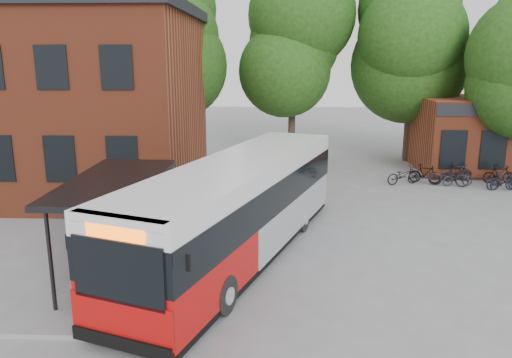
{
  "coord_description": "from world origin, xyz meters",
  "views": [
    {
      "loc": [
        -0.05,
        -14.29,
        6.14
      ],
      "look_at": [
        -0.7,
        2.69,
        2.0
      ],
      "focal_mm": 35.0,
      "sensor_mm": 36.0,
      "label": 1
    }
  ],
  "objects_px": {
    "city_bus": "(240,209)",
    "bicycle_3": "(458,172)",
    "bicycle_6": "(504,181)",
    "bicycle_7": "(499,174)",
    "bicycle_5": "(502,181)",
    "bicycle_0": "(403,175)",
    "bicycle_4": "(458,178)",
    "bicycle_1": "(425,174)",
    "bus_shelter": "(118,227)",
    "bicycle_2": "(449,176)"
  },
  "relations": [
    {
      "from": "bicycle_5",
      "to": "city_bus",
      "type": "bearing_deg",
      "value": 121.36
    },
    {
      "from": "bicycle_0",
      "to": "bicycle_4",
      "type": "distance_m",
      "value": 2.61
    },
    {
      "from": "bicycle_0",
      "to": "bicycle_3",
      "type": "bearing_deg",
      "value": -95.41
    },
    {
      "from": "bicycle_1",
      "to": "bicycle_2",
      "type": "xyz_separation_m",
      "value": [
        0.98,
        -0.6,
        0.03
      ]
    },
    {
      "from": "bicycle_2",
      "to": "city_bus",
      "type": "bearing_deg",
      "value": 149.71
    },
    {
      "from": "city_bus",
      "to": "bicycle_1",
      "type": "relative_size",
      "value": 7.78
    },
    {
      "from": "bicycle_1",
      "to": "bicycle_3",
      "type": "relative_size",
      "value": 1.0
    },
    {
      "from": "bicycle_1",
      "to": "bicycle_2",
      "type": "height_order",
      "value": "bicycle_2"
    },
    {
      "from": "bicycle_1",
      "to": "bicycle_5",
      "type": "distance_m",
      "value": 3.5
    },
    {
      "from": "bicycle_2",
      "to": "bicycle_4",
      "type": "relative_size",
      "value": 1.26
    },
    {
      "from": "city_bus",
      "to": "bicycle_6",
      "type": "distance_m",
      "value": 14.89
    },
    {
      "from": "bus_shelter",
      "to": "bicycle_6",
      "type": "relative_size",
      "value": 4.57
    },
    {
      "from": "bus_shelter",
      "to": "bicycle_2",
      "type": "bearing_deg",
      "value": 39.66
    },
    {
      "from": "bicycle_4",
      "to": "bicycle_2",
      "type": "bearing_deg",
      "value": 85.39
    },
    {
      "from": "bicycle_2",
      "to": "bicycle_7",
      "type": "xyz_separation_m",
      "value": [
        2.71,
        0.67,
        -0.03
      ]
    },
    {
      "from": "bicycle_3",
      "to": "city_bus",
      "type": "bearing_deg",
      "value": 124.53
    },
    {
      "from": "bus_shelter",
      "to": "bicycle_5",
      "type": "relative_size",
      "value": 4.62
    },
    {
      "from": "bicycle_6",
      "to": "bicycle_7",
      "type": "relative_size",
      "value": 0.99
    },
    {
      "from": "bicycle_4",
      "to": "bicycle_6",
      "type": "distance_m",
      "value": 2.06
    },
    {
      "from": "bicycle_4",
      "to": "city_bus",
      "type": "bearing_deg",
      "value": 124.55
    },
    {
      "from": "bicycle_3",
      "to": "bicycle_4",
      "type": "xyz_separation_m",
      "value": [
        -0.36,
        -1.01,
        -0.07
      ]
    },
    {
      "from": "bicycle_1",
      "to": "bicycle_4",
      "type": "height_order",
      "value": "bicycle_1"
    },
    {
      "from": "city_bus",
      "to": "bicycle_3",
      "type": "xyz_separation_m",
      "value": [
        10.4,
        10.29,
        -1.08
      ]
    },
    {
      "from": "bus_shelter",
      "to": "bicycle_7",
      "type": "bearing_deg",
      "value": 36.06
    },
    {
      "from": "bicycle_7",
      "to": "bicycle_6",
      "type": "bearing_deg",
      "value": 168.92
    },
    {
      "from": "bicycle_4",
      "to": "bicycle_6",
      "type": "height_order",
      "value": "bicycle_6"
    },
    {
      "from": "city_bus",
      "to": "bicycle_5",
      "type": "height_order",
      "value": "city_bus"
    },
    {
      "from": "city_bus",
      "to": "bicycle_5",
      "type": "bearing_deg",
      "value": 55.67
    },
    {
      "from": "bicycle_3",
      "to": "bicycle_5",
      "type": "bearing_deg",
      "value": -150.77
    },
    {
      "from": "bicycle_5",
      "to": "bicycle_1",
      "type": "bearing_deg",
      "value": 63.35
    },
    {
      "from": "city_bus",
      "to": "bicycle_4",
      "type": "bearing_deg",
      "value": 62.67
    },
    {
      "from": "bicycle_5",
      "to": "bicycle_3",
      "type": "bearing_deg",
      "value": 35.02
    },
    {
      "from": "bicycle_1",
      "to": "city_bus",
      "type": "bearing_deg",
      "value": 158.39
    },
    {
      "from": "bicycle_6",
      "to": "bicycle_1",
      "type": "bearing_deg",
      "value": 55.22
    },
    {
      "from": "bus_shelter",
      "to": "city_bus",
      "type": "height_order",
      "value": "city_bus"
    },
    {
      "from": "bicycle_2",
      "to": "bicycle_5",
      "type": "relative_size",
      "value": 1.26
    },
    {
      "from": "bicycle_1",
      "to": "bicycle_6",
      "type": "relative_size",
      "value": 1.03
    },
    {
      "from": "bicycle_0",
      "to": "bicycle_7",
      "type": "distance_m",
      "value": 4.87
    },
    {
      "from": "city_bus",
      "to": "bicycle_6",
      "type": "bearing_deg",
      "value": 55.87
    },
    {
      "from": "bicycle_0",
      "to": "bicycle_7",
      "type": "height_order",
      "value": "bicycle_7"
    },
    {
      "from": "bus_shelter",
      "to": "bicycle_6",
      "type": "xyz_separation_m",
      "value": [
        15.41,
        10.22,
        -1.05
      ]
    },
    {
      "from": "city_bus",
      "to": "bicycle_0",
      "type": "distance_m",
      "value": 12.16
    },
    {
      "from": "city_bus",
      "to": "bicycle_1",
      "type": "xyz_separation_m",
      "value": [
        8.61,
        9.85,
        -1.08
      ]
    },
    {
      "from": "bicycle_6",
      "to": "bicycle_4",
      "type": "bearing_deg",
      "value": 57.81
    },
    {
      "from": "bicycle_1",
      "to": "bicycle_3",
      "type": "distance_m",
      "value": 1.84
    },
    {
      "from": "bicycle_6",
      "to": "bicycle_7",
      "type": "distance_m",
      "value": 1.24
    },
    {
      "from": "bicycle_5",
      "to": "bicycle_6",
      "type": "bearing_deg",
      "value": -47.02
    },
    {
      "from": "city_bus",
      "to": "bicycle_0",
      "type": "xyz_separation_m",
      "value": [
        7.45,
        9.55,
        -1.09
      ]
    },
    {
      "from": "bus_shelter",
      "to": "bicycle_5",
      "type": "height_order",
      "value": "bus_shelter"
    },
    {
      "from": "city_bus",
      "to": "bicycle_3",
      "type": "distance_m",
      "value": 14.67
    }
  ]
}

